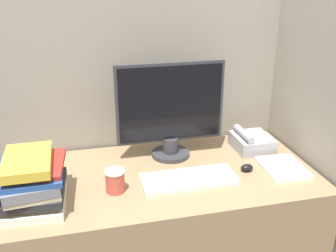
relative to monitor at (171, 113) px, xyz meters
The scene contains 10 objects.
cubicle_panel_rear 0.26m from the monitor, 114.13° to the left, with size 1.78×0.04×1.64m.
cubicle_panel_right 0.67m from the monitor, 12.54° to the right, with size 0.04×0.74×1.64m.
desk 0.62m from the monitor, 118.13° to the right, with size 1.38×0.68×0.73m.
monitor is the anchor object (origin of this frame).
keyboard 0.34m from the monitor, 86.65° to the right, with size 0.41×0.17×0.02m.
mouse 0.43m from the monitor, 38.81° to the right, with size 0.06×0.04×0.03m.
coffee_cup 0.44m from the monitor, 138.14° to the right, with size 0.08×0.08×0.09m.
book_stack 0.69m from the monitor, 154.86° to the right, with size 0.26×0.32×0.21m.
desk_telephone 0.45m from the monitor, ahead, with size 0.18×0.20×0.11m.
paper_pile 0.57m from the monitor, 30.03° to the right, with size 0.19×0.23×0.02m.
Camera 1 is at (-0.33, -1.17, 1.59)m, focal length 42.00 mm.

